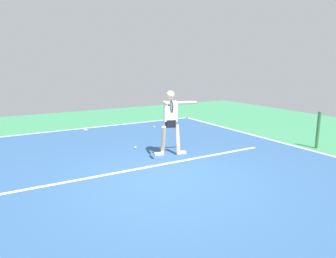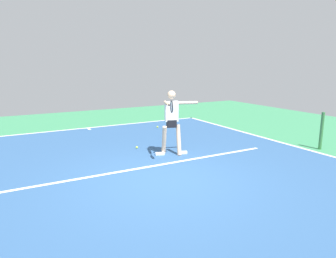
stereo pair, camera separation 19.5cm
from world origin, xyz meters
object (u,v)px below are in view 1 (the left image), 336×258
(tennis_ball_far_corner, at_px, (154,127))
(tennis_player, at_px, (171,119))
(tennis_ball_near_player, at_px, (135,148))
(net_post, at_px, (318,130))

(tennis_ball_far_corner, bearing_deg, tennis_player, 69.32)
(tennis_player, distance_m, tennis_ball_far_corner, 3.73)
(tennis_ball_near_player, height_order, tennis_ball_far_corner, same)
(tennis_player, relative_size, tennis_ball_far_corner, 26.15)
(net_post, relative_size, tennis_ball_far_corner, 16.21)
(net_post, distance_m, tennis_ball_near_player, 5.25)
(tennis_ball_near_player, bearing_deg, tennis_ball_far_corner, -128.34)
(tennis_player, xyz_separation_m, tennis_ball_far_corner, (-1.27, -3.37, -0.95))
(tennis_ball_near_player, relative_size, tennis_ball_far_corner, 1.00)
(net_post, relative_size, tennis_player, 0.62)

